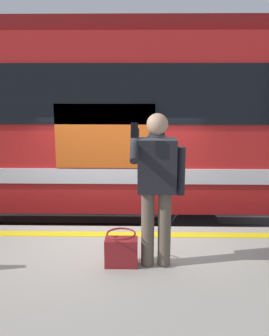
% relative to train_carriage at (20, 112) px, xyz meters
% --- Properties ---
extents(ground_plane, '(25.19, 25.19, 0.00)m').
position_rel_train_carriage_xyz_m(ground_plane, '(-1.95, 2.18, -2.46)').
color(ground_plane, '#3D3D3F').
extents(safety_line, '(16.46, 0.16, 0.01)m').
position_rel_train_carriage_xyz_m(safety_line, '(-1.95, 2.48, -1.37)').
color(safety_line, yellow).
rests_on(safety_line, platform).
extents(track_rail_near, '(21.83, 0.08, 0.16)m').
position_rel_train_carriage_xyz_m(track_rail_near, '(-1.95, 0.71, -2.38)').
color(track_rail_near, slate).
rests_on(track_rail_near, ground).
extents(track_rail_far, '(21.83, 0.08, 0.16)m').
position_rel_train_carriage_xyz_m(track_rail_far, '(-1.95, -0.72, -2.38)').
color(track_rail_far, slate).
rests_on(track_rail_far, ground).
extents(train_carriage, '(9.84, 2.75, 3.84)m').
position_rel_train_carriage_xyz_m(train_carriage, '(0.00, 0.00, 0.00)').
color(train_carriage, red).
rests_on(train_carriage, ground).
extents(passenger, '(0.57, 0.55, 1.66)m').
position_rel_train_carriage_xyz_m(passenger, '(-2.45, 3.29, -0.40)').
color(passenger, brown).
rests_on(passenger, platform).
extents(handbag, '(0.35, 0.32, 0.38)m').
position_rel_train_carriage_xyz_m(handbag, '(-2.07, 3.33, -1.20)').
color(handbag, maroon).
rests_on(handbag, platform).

